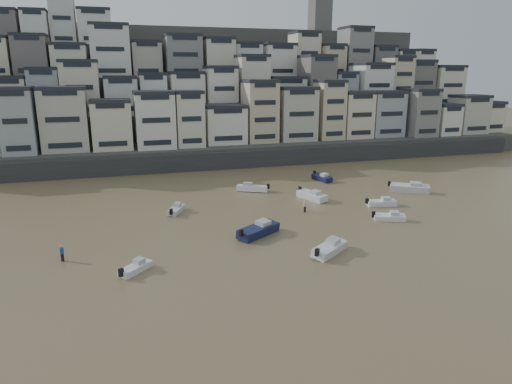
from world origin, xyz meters
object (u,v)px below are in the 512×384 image
object	(u,v)px
boat_h	(252,187)
boat_d	(382,202)
boat_e	(312,194)
boat_a	(330,247)
boat_f	(176,208)
boat_g	(410,187)
boat_j	(135,267)
boat_b	(390,216)
boat_i	(322,177)
person_pink	(305,206)
boat_c	(258,228)
person_blue	(62,253)

from	to	relation	value
boat_h	boat_d	bearing A→B (deg)	167.05
boat_e	boat_a	bearing A→B (deg)	-37.59
boat_d	boat_f	size ratio (longest dim) A/B	1.07
boat_d	boat_a	bearing A→B (deg)	-127.80
boat_f	boat_g	distance (m)	38.36
boat_j	boat_a	bearing A→B (deg)	-48.08
boat_b	boat_j	bearing A→B (deg)	-146.56
boat_i	boat_j	distance (m)	46.25
boat_b	boat_g	distance (m)	16.79
boat_j	boat_b	bearing A→B (deg)	-32.72
boat_b	boat_f	distance (m)	29.32
boat_j	boat_e	bearing A→B (deg)	-8.91
boat_j	person_pink	size ratio (longest dim) A/B	2.34
boat_f	boat_g	size ratio (longest dim) A/B	0.66
boat_c	boat_f	xyz separation A→B (m)	(-8.32, 12.26, -0.28)
boat_h	person_pink	bearing A→B (deg)	134.10
boat_i	boat_d	bearing A→B (deg)	-4.32
boat_d	boat_f	xyz separation A→B (m)	(-29.57, 5.50, -0.04)
boat_c	boat_h	size ratio (longest dim) A/B	1.16
boat_d	person_pink	xyz separation A→B (m)	(-12.06, 0.53, 0.22)
boat_h	boat_j	bearing A→B (deg)	81.41
boat_c	boat_g	bearing A→B (deg)	-10.06
boat_i	person_pink	size ratio (longest dim) A/B	2.98
boat_e	person_pink	bearing A→B (deg)	-50.75
boat_f	boat_a	bearing A→B (deg)	-119.18
boat_f	boat_j	distance (m)	19.76
boat_d	boat_e	size ratio (longest dim) A/B	0.80
boat_e	boat_f	distance (m)	21.11
boat_b	boat_d	distance (m)	7.05
boat_b	boat_h	bearing A→B (deg)	144.78
boat_c	boat_i	distance (m)	31.36
boat_a	boat_i	distance (m)	35.10
boat_c	boat_j	size ratio (longest dim) A/B	1.62
boat_c	boat_e	world-z (taller)	boat_c
boat_g	boat_a	bearing A→B (deg)	-107.38
boat_d	boat_i	xyz separation A→B (m)	(-1.47, 17.56, 0.05)
boat_a	boat_e	xyz separation A→B (m)	(7.10, 20.87, 0.04)
boat_d	person_pink	world-z (taller)	person_pink
boat_a	boat_f	xyz separation A→B (m)	(-14.00, 20.08, -0.16)
boat_d	boat_e	world-z (taller)	boat_e
boat_j	person_blue	distance (m)	8.80
boat_i	boat_c	bearing A→B (deg)	-48.23
boat_c	boat_i	xyz separation A→B (m)	(19.78, 24.33, -0.19)
boat_g	boat_j	xyz separation A→B (m)	(-44.82, -18.85, -0.38)
person_blue	boat_j	bearing A→B (deg)	-34.95
boat_e	person_pink	size ratio (longest dim) A/B	3.42
boat_d	boat_h	distance (m)	21.06
boat_d	boat_g	bearing A→B (deg)	41.94
boat_a	boat_i	size ratio (longest dim) A/B	1.10
boat_b	boat_j	size ratio (longest dim) A/B	1.10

